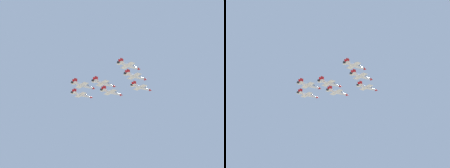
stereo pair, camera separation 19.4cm
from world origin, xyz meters
The scene contains 7 objects.
jet_lead centered at (-17.11, -9.64, 102.93)m, with size 11.21×12.53×3.13m.
jet_left_wingman centered at (-33.50, -12.41, 100.63)m, with size 11.44×12.72×3.18m.
jet_right_wingman centered at (-17.02, -26.26, 102.44)m, with size 11.46×12.74×3.19m.
jet_left_outer centered at (-49.89, -15.18, 99.63)m, with size 10.78×12.22×3.03m.
jet_right_outer centered at (-16.93, -42.89, 100.85)m, with size 10.74×12.26×3.04m.
jet_slot_rear centered at (-33.41, -29.03, 99.01)m, with size 11.58×12.66×3.19m.
jet_trailing centered at (-41.56, -38.73, 94.69)m, with size 10.75×12.34×3.05m.
Camera 2 is at (24.89, -240.95, 3.29)m, focal length 73.59 mm.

